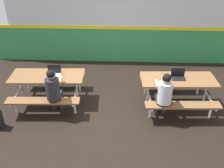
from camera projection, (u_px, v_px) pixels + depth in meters
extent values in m
cube|color=black|center=(112.00, 109.00, 6.34)|extent=(10.00, 10.00, 0.02)
cube|color=#338C4C|center=(115.00, 45.00, 8.44)|extent=(8.00, 0.12, 1.10)
cube|color=yellow|center=(116.00, 28.00, 8.08)|extent=(8.00, 0.03, 0.10)
cube|color=silver|center=(116.00, 2.00, 7.76)|extent=(6.72, 0.12, 1.40)
cube|color=brown|center=(47.00, 76.00, 6.26)|extent=(1.77, 0.82, 0.04)
cube|color=brown|center=(43.00, 101.00, 5.85)|extent=(1.66, 0.35, 0.04)
cube|color=brown|center=(54.00, 74.00, 6.95)|extent=(1.66, 0.35, 0.04)
cube|color=white|center=(21.00, 89.00, 6.44)|extent=(0.04, 0.04, 0.70)
cube|color=white|center=(21.00, 88.00, 6.42)|extent=(0.11, 1.55, 0.04)
cube|color=white|center=(16.00, 106.00, 6.08)|extent=(0.04, 0.04, 0.41)
cube|color=white|center=(28.00, 84.00, 6.96)|extent=(0.04, 0.04, 0.41)
cube|color=white|center=(77.00, 89.00, 6.44)|extent=(0.04, 0.04, 0.70)
cube|color=white|center=(77.00, 88.00, 6.42)|extent=(0.11, 1.55, 0.04)
cube|color=white|center=(75.00, 106.00, 6.07)|extent=(0.04, 0.04, 0.41)
cube|color=white|center=(80.00, 84.00, 6.95)|extent=(0.04, 0.04, 0.41)
cube|color=brown|center=(178.00, 80.00, 6.11)|extent=(1.77, 0.82, 0.04)
cube|color=brown|center=(183.00, 105.00, 5.70)|extent=(1.66, 0.35, 0.04)
cube|color=brown|center=(172.00, 77.00, 6.80)|extent=(1.66, 0.35, 0.04)
cube|color=white|center=(148.00, 93.00, 6.30)|extent=(0.04, 0.04, 0.70)
cube|color=white|center=(148.00, 92.00, 6.28)|extent=(0.11, 1.55, 0.04)
cube|color=white|center=(150.00, 110.00, 5.93)|extent=(0.04, 0.04, 0.41)
cube|color=white|center=(145.00, 87.00, 6.81)|extent=(0.04, 0.04, 0.41)
cube|color=white|center=(205.00, 93.00, 6.29)|extent=(0.04, 0.04, 0.70)
cube|color=white|center=(205.00, 92.00, 6.27)|extent=(0.11, 1.55, 0.04)
cube|color=white|center=(211.00, 110.00, 5.93)|extent=(0.04, 0.04, 0.41)
cube|color=white|center=(198.00, 87.00, 6.81)|extent=(0.04, 0.04, 0.41)
cylinder|color=#2D2D38|center=(54.00, 101.00, 6.23)|extent=(0.11, 0.11, 0.45)
cylinder|color=#2D2D38|center=(62.00, 101.00, 6.23)|extent=(0.11, 0.11, 0.45)
cube|color=#2D2D38|center=(55.00, 94.00, 5.96)|extent=(0.32, 0.39, 0.12)
cylinder|color=#26262B|center=(53.00, 89.00, 5.69)|extent=(0.30, 0.30, 0.48)
cylinder|color=tan|center=(48.00, 80.00, 5.82)|extent=(0.09, 0.30, 0.08)
cylinder|color=tan|center=(60.00, 80.00, 5.82)|extent=(0.09, 0.30, 0.08)
sphere|color=tan|center=(51.00, 75.00, 5.54)|extent=(0.20, 0.20, 0.20)
sphere|color=black|center=(51.00, 74.00, 5.50)|extent=(0.18, 0.18, 0.18)
cylinder|color=#2D2D38|center=(156.00, 105.00, 6.09)|extent=(0.11, 0.11, 0.45)
cylinder|color=#2D2D38|center=(164.00, 105.00, 6.09)|extent=(0.11, 0.11, 0.45)
cube|color=#2D2D38|center=(163.00, 98.00, 5.81)|extent=(0.32, 0.39, 0.12)
cylinder|color=silver|center=(165.00, 93.00, 5.54)|extent=(0.30, 0.30, 0.48)
cylinder|color=tan|center=(157.00, 84.00, 5.67)|extent=(0.09, 0.30, 0.08)
cylinder|color=tan|center=(170.00, 84.00, 5.67)|extent=(0.09, 0.30, 0.08)
sphere|color=tan|center=(166.00, 79.00, 5.40)|extent=(0.20, 0.20, 0.20)
sphere|color=black|center=(167.00, 78.00, 5.35)|extent=(0.18, 0.18, 0.18)
cube|color=silver|center=(54.00, 75.00, 6.24)|extent=(0.33, 0.23, 0.01)
cube|color=black|center=(54.00, 69.00, 6.28)|extent=(0.32, 0.02, 0.21)
cube|color=black|center=(178.00, 79.00, 6.10)|extent=(0.33, 0.23, 0.01)
cube|color=black|center=(178.00, 72.00, 6.13)|extent=(0.32, 0.02, 0.21)
cube|color=black|center=(66.00, 75.00, 7.45)|extent=(0.34, 0.14, 0.36)
torus|color=black|center=(66.00, 67.00, 7.33)|extent=(0.21, 0.21, 0.02)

